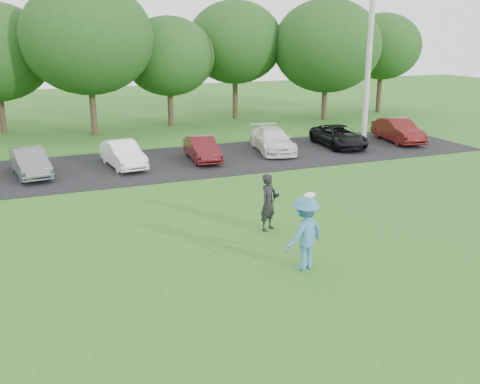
# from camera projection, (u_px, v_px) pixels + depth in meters

# --- Properties ---
(ground) EXTENTS (100.00, 100.00, 0.00)m
(ground) POSITION_uv_depth(u_px,v_px,m) (293.00, 281.00, 13.11)
(ground) COLOR #2D621C
(ground) RESTS_ON ground
(parking_lot) EXTENTS (32.00, 6.50, 0.03)m
(parking_lot) POSITION_uv_depth(u_px,v_px,m) (164.00, 163.00, 24.66)
(parking_lot) COLOR black
(parking_lot) RESTS_ON ground
(utility_pole) EXTENTS (0.28, 0.28, 9.08)m
(utility_pole) POSITION_uv_depth(u_px,v_px,m) (369.00, 59.00, 26.93)
(utility_pole) COLOR #AEAFAA
(utility_pole) RESTS_ON ground
(frisbee_player) EXTENTS (1.43, 1.11, 2.10)m
(frisbee_player) POSITION_uv_depth(u_px,v_px,m) (305.00, 233.00, 13.52)
(frisbee_player) COLOR teal
(frisbee_player) RESTS_ON ground
(camera_bystander) EXTENTS (0.77, 0.69, 1.77)m
(camera_bystander) POSITION_uv_depth(u_px,v_px,m) (269.00, 202.00, 16.25)
(camera_bystander) COLOR black
(camera_bystander) RESTS_ON ground
(parked_cars) EXTENTS (28.44, 4.43, 1.26)m
(parked_cars) POSITION_uv_depth(u_px,v_px,m) (169.00, 150.00, 24.74)
(parked_cars) COLOR #531215
(parked_cars) RESTS_ON parking_lot
(tree_row) EXTENTS (42.39, 9.85, 8.64)m
(tree_row) POSITION_uv_depth(u_px,v_px,m) (145.00, 48.00, 32.46)
(tree_row) COLOR #38281C
(tree_row) RESTS_ON ground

